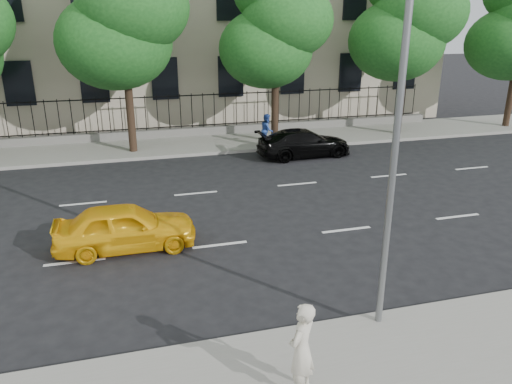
# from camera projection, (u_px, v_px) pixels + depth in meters

# --- Properties ---
(ground) EXTENTS (120.00, 120.00, 0.00)m
(ground) POSITION_uv_depth(u_px,v_px,m) (240.00, 288.00, 12.22)
(ground) COLOR black
(ground) RESTS_ON ground
(far_sidewalk) EXTENTS (60.00, 4.00, 0.15)m
(far_sidewalk) POSITION_uv_depth(u_px,v_px,m) (174.00, 145.00, 24.88)
(far_sidewalk) COLOR gray
(far_sidewalk) RESTS_ON ground
(lane_markings) EXTENTS (49.60, 4.62, 0.01)m
(lane_markings) POSITION_uv_depth(u_px,v_px,m) (206.00, 216.00, 16.52)
(lane_markings) COLOR silver
(lane_markings) RESTS_ON ground
(iron_fence) EXTENTS (30.00, 0.50, 2.20)m
(iron_fence) POSITION_uv_depth(u_px,v_px,m) (170.00, 127.00, 26.23)
(iron_fence) COLOR slate
(iron_fence) RESTS_ON far_sidewalk
(street_light) EXTENTS (0.25, 3.32, 8.05)m
(street_light) POSITION_uv_depth(u_px,v_px,m) (387.00, 81.00, 9.47)
(street_light) COLOR slate
(street_light) RESTS_ON near_sidewalk
(tree_c) EXTENTS (5.89, 5.50, 9.80)m
(tree_c) POSITION_uv_depth(u_px,v_px,m) (122.00, 11.00, 21.65)
(tree_c) COLOR #382619
(tree_c) RESTS_ON far_sidewalk
(tree_d) EXTENTS (5.34, 4.94, 8.84)m
(tree_d) POSITION_uv_depth(u_px,v_px,m) (276.00, 23.00, 23.58)
(tree_d) COLOR #382619
(tree_d) RESTS_ON far_sidewalk
(tree_e) EXTENTS (5.71, 5.31, 9.46)m
(tree_e) POSITION_uv_depth(u_px,v_px,m) (408.00, 15.00, 25.19)
(tree_e) COLOR #382619
(tree_e) RESTS_ON far_sidewalk
(yellow_taxi) EXTENTS (3.93, 1.58, 1.34)m
(yellow_taxi) POSITION_uv_depth(u_px,v_px,m) (125.00, 227.00, 14.04)
(yellow_taxi) COLOR yellow
(yellow_taxi) RESTS_ON ground
(black_sedan) EXTENTS (4.49, 2.01, 1.28)m
(black_sedan) POSITION_uv_depth(u_px,v_px,m) (304.00, 143.00, 23.10)
(black_sedan) COLOR black
(black_sedan) RESTS_ON ground
(woman_near) EXTENTS (0.75, 0.74, 1.75)m
(woman_near) POSITION_uv_depth(u_px,v_px,m) (302.00, 349.00, 8.41)
(woman_near) COLOR beige
(woman_near) RESTS_ON near_sidewalk
(pedestrian_far) EXTENTS (0.79, 0.90, 1.55)m
(pedestrian_far) POSITION_uv_depth(u_px,v_px,m) (267.00, 130.00, 24.37)
(pedestrian_far) COLOR #29479B
(pedestrian_far) RESTS_ON far_sidewalk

